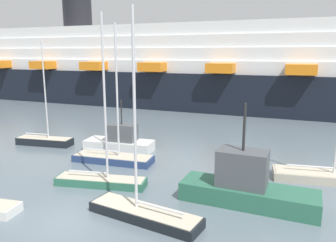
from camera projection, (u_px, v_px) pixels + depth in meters
The scene contains 9 objects.
ground_plane at pixel (67, 222), 16.49m from camera, with size 600.00×600.00×0.00m, color slate.
sailboat_0 at pixel (144, 210), 16.72m from camera, with size 6.30×2.79×10.49m.
sailboat_1 at pixel (113, 156), 25.49m from camera, with size 6.29×2.06×10.44m.
sailboat_2 at pixel (45, 140), 30.27m from camera, with size 5.29×1.83×9.31m.
sailboat_3 at pixel (101, 178), 20.98m from camera, with size 5.95×2.11×10.63m.
sailboat_5 at pixel (325, 174), 21.76m from camera, with size 6.68×2.53×10.38m.
fishing_boat_0 at pixel (120, 141), 28.54m from camera, with size 6.00×2.31×4.41m.
fishing_boat_1 at pixel (246, 186), 18.35m from camera, with size 7.67×2.89×5.71m.
cruise_ship at pixel (170, 70), 53.76m from camera, with size 99.59×20.67×17.51m.
Camera 1 is at (9.53, -12.77, 8.34)m, focal length 35.23 mm.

